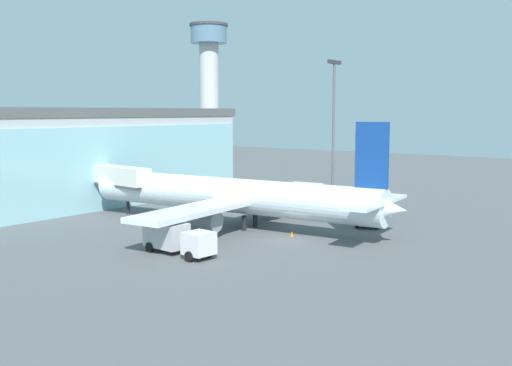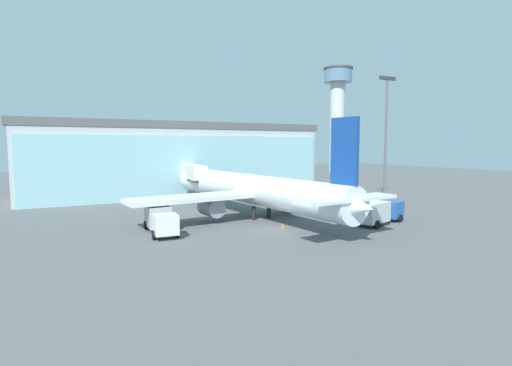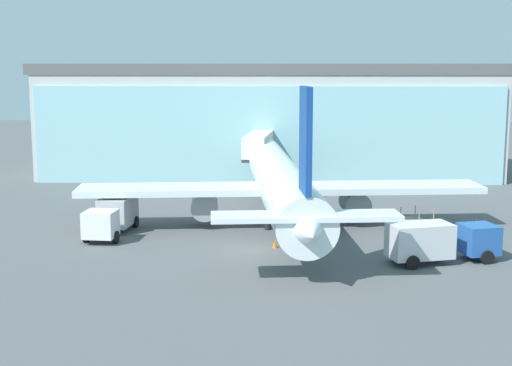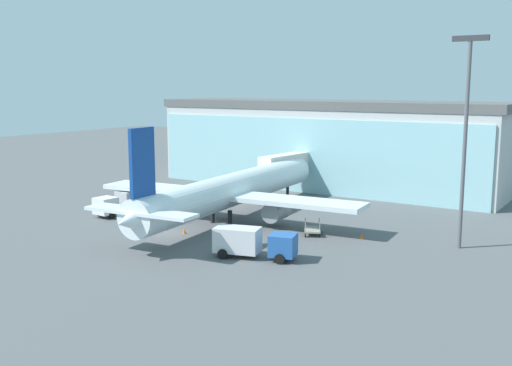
{
  "view_description": "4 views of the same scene",
  "coord_description": "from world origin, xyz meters",
  "px_view_note": "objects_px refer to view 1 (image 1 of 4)",
  "views": [
    {
      "loc": [
        -47.84,
        -31.97,
        12.39
      ],
      "look_at": [
        3.91,
        7.46,
        4.63
      ],
      "focal_mm": 42.0,
      "sensor_mm": 36.0,
      "label": 1
    },
    {
      "loc": [
        -21.57,
        -35.38,
        8.93
      ],
      "look_at": [
        2.17,
        9.07,
        4.13
      ],
      "focal_mm": 28.0,
      "sensor_mm": 36.0,
      "label": 2
    },
    {
      "loc": [
        1.35,
        -47.86,
        12.55
      ],
      "look_at": [
        -0.56,
        8.4,
        3.36
      ],
      "focal_mm": 50.0,
      "sensor_mm": 36.0,
      "label": 3
    },
    {
      "loc": [
        40.01,
        -45.45,
        15.14
      ],
      "look_at": [
        3.68,
        10.22,
        4.25
      ],
      "focal_mm": 42.0,
      "sensor_mm": 36.0,
      "label": 4
    }
  ],
  "objects_px": {
    "catering_truck": "(177,238)",
    "jet_bridge": "(109,176)",
    "control_tower": "(209,78)",
    "safety_cone_wingtip": "(309,206)",
    "airplane": "(233,196)",
    "apron_light_mast": "(334,118)",
    "baggage_cart": "(296,210)",
    "safety_cone_nose": "(292,234)",
    "fuel_truck": "(372,211)"
  },
  "relations": [
    {
      "from": "jet_bridge",
      "to": "fuel_truck",
      "type": "xyz_separation_m",
      "value": [
        12.3,
        -29.5,
        -3.0
      ]
    },
    {
      "from": "apron_light_mast",
      "to": "fuel_truck",
      "type": "distance_m",
      "value": 22.15
    },
    {
      "from": "airplane",
      "to": "safety_cone_wingtip",
      "type": "height_order",
      "value": "airplane"
    },
    {
      "from": "jet_bridge",
      "to": "control_tower",
      "type": "xyz_separation_m",
      "value": [
        62.79,
        39.3,
        15.96
      ]
    },
    {
      "from": "fuel_truck",
      "to": "airplane",
      "type": "bearing_deg",
      "value": 116.76
    },
    {
      "from": "catering_truck",
      "to": "safety_cone_wingtip",
      "type": "xyz_separation_m",
      "value": [
        28.48,
        4.28,
        -1.19
      ]
    },
    {
      "from": "control_tower",
      "to": "catering_truck",
      "type": "height_order",
      "value": "control_tower"
    },
    {
      "from": "baggage_cart",
      "to": "catering_truck",
      "type": "bearing_deg",
      "value": 68.75
    },
    {
      "from": "fuel_truck",
      "to": "baggage_cart",
      "type": "distance_m",
      "value": 10.43
    },
    {
      "from": "jet_bridge",
      "to": "fuel_truck",
      "type": "height_order",
      "value": "jet_bridge"
    },
    {
      "from": "catering_truck",
      "to": "jet_bridge",
      "type": "bearing_deg",
      "value": 158.61
    },
    {
      "from": "apron_light_mast",
      "to": "safety_cone_wingtip",
      "type": "relative_size",
      "value": 35.48
    },
    {
      "from": "apron_light_mast",
      "to": "fuel_truck",
      "type": "bearing_deg",
      "value": -137.42
    },
    {
      "from": "apron_light_mast",
      "to": "safety_cone_nose",
      "type": "relative_size",
      "value": 35.48
    },
    {
      "from": "safety_cone_nose",
      "to": "control_tower",
      "type": "bearing_deg",
      "value": 46.92
    },
    {
      "from": "control_tower",
      "to": "jet_bridge",
      "type": "bearing_deg",
      "value": -147.96
    },
    {
      "from": "catering_truck",
      "to": "safety_cone_wingtip",
      "type": "height_order",
      "value": "catering_truck"
    },
    {
      "from": "apron_light_mast",
      "to": "safety_cone_wingtip",
      "type": "distance_m",
      "value": 14.55
    },
    {
      "from": "control_tower",
      "to": "safety_cone_wingtip",
      "type": "height_order",
      "value": "control_tower"
    },
    {
      "from": "baggage_cart",
      "to": "safety_cone_nose",
      "type": "xyz_separation_m",
      "value": [
        -11.19,
        -6.94,
        -0.23
      ]
    },
    {
      "from": "baggage_cart",
      "to": "airplane",
      "type": "bearing_deg",
      "value": 56.58
    },
    {
      "from": "control_tower",
      "to": "safety_cone_wingtip",
      "type": "relative_size",
      "value": 60.68
    },
    {
      "from": "apron_light_mast",
      "to": "airplane",
      "type": "height_order",
      "value": "apron_light_mast"
    },
    {
      "from": "control_tower",
      "to": "baggage_cart",
      "type": "height_order",
      "value": "control_tower"
    },
    {
      "from": "control_tower",
      "to": "apron_light_mast",
      "type": "xyz_separation_m",
      "value": [
        -35.95,
        -55.44,
        -8.91
      ]
    },
    {
      "from": "baggage_cart",
      "to": "safety_cone_wingtip",
      "type": "distance_m",
      "value": 5.08
    },
    {
      "from": "jet_bridge",
      "to": "control_tower",
      "type": "bearing_deg",
      "value": -52.9
    },
    {
      "from": "fuel_truck",
      "to": "safety_cone_nose",
      "type": "xyz_separation_m",
      "value": [
        -10.64,
        3.43,
        -1.19
      ]
    },
    {
      "from": "control_tower",
      "to": "airplane",
      "type": "bearing_deg",
      "value": -136.59
    },
    {
      "from": "safety_cone_nose",
      "to": "safety_cone_wingtip",
      "type": "xyz_separation_m",
      "value": [
        16.13,
        8.08,
        0.0
      ]
    },
    {
      "from": "control_tower",
      "to": "catering_truck",
      "type": "relative_size",
      "value": 4.48
    },
    {
      "from": "airplane",
      "to": "safety_cone_wingtip",
      "type": "relative_size",
      "value": 71.2
    },
    {
      "from": "fuel_truck",
      "to": "safety_cone_nose",
      "type": "bearing_deg",
      "value": 146.29
    },
    {
      "from": "jet_bridge",
      "to": "control_tower",
      "type": "relative_size",
      "value": 0.42
    },
    {
      "from": "airplane",
      "to": "safety_cone_wingtip",
      "type": "distance_m",
      "value": 16.14
    },
    {
      "from": "fuel_truck",
      "to": "baggage_cart",
      "type": "height_order",
      "value": "fuel_truck"
    },
    {
      "from": "control_tower",
      "to": "apron_light_mast",
      "type": "bearing_deg",
      "value": -122.96
    },
    {
      "from": "control_tower",
      "to": "fuel_truck",
      "type": "relative_size",
      "value": 4.38
    },
    {
      "from": "baggage_cart",
      "to": "safety_cone_nose",
      "type": "distance_m",
      "value": 13.17
    },
    {
      "from": "control_tower",
      "to": "safety_cone_nose",
      "type": "distance_m",
      "value": 91.73
    },
    {
      "from": "jet_bridge",
      "to": "fuel_truck",
      "type": "distance_m",
      "value": 32.1
    },
    {
      "from": "control_tower",
      "to": "safety_cone_nose",
      "type": "bearing_deg",
      "value": -133.08
    },
    {
      "from": "apron_light_mast",
      "to": "catering_truck",
      "type": "bearing_deg",
      "value": -170.74
    },
    {
      "from": "control_tower",
      "to": "apron_light_mast",
      "type": "distance_m",
      "value": 66.68
    },
    {
      "from": "airplane",
      "to": "baggage_cart",
      "type": "bearing_deg",
      "value": -100.08
    },
    {
      "from": "fuel_truck",
      "to": "apron_light_mast",
      "type": "bearing_deg",
      "value": 26.77
    },
    {
      "from": "baggage_cart",
      "to": "fuel_truck",
      "type": "bearing_deg",
      "value": 148.11
    },
    {
      "from": "airplane",
      "to": "safety_cone_nose",
      "type": "distance_m",
      "value": 8.42
    },
    {
      "from": "fuel_truck",
      "to": "catering_truck",
      "type": "bearing_deg",
      "value": 146.69
    },
    {
      "from": "jet_bridge",
      "to": "airplane",
      "type": "relative_size",
      "value": 0.36
    }
  ]
}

